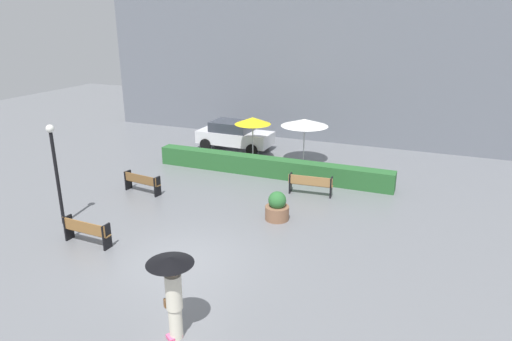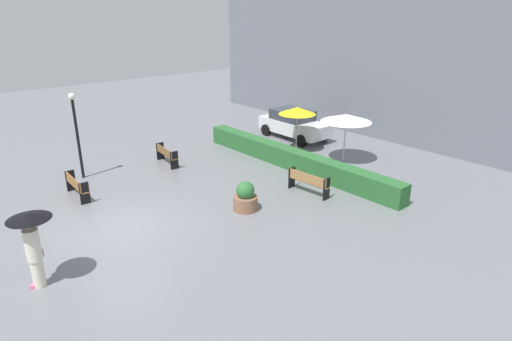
{
  "view_description": "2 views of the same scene",
  "coord_description": "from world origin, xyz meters",
  "px_view_note": "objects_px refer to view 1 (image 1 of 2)",
  "views": [
    {
      "loc": [
        6.77,
        -10.61,
        7.15
      ],
      "look_at": [
        0.35,
        5.07,
        1.4
      ],
      "focal_mm": 31.93,
      "sensor_mm": 36.0,
      "label": 1
    },
    {
      "loc": [
        12.8,
        -5.18,
        6.9
      ],
      "look_at": [
        0.71,
        5.28,
        0.94
      ],
      "focal_mm": 30.65,
      "sensor_mm": 36.0,
      "label": 2
    }
  ],
  "objects_px": {
    "bench_far_left": "(142,182)",
    "patio_umbrella_white": "(305,123)",
    "parked_car": "(234,135)",
    "patio_umbrella_yellow": "(253,121)",
    "bench_back_row": "(310,183)",
    "pedestrian_with_umbrella": "(172,284)",
    "lamp_post": "(55,164)",
    "bench_near_left": "(86,230)",
    "planter_pot": "(277,208)"
  },
  "relations": [
    {
      "from": "planter_pot",
      "to": "patio_umbrella_yellow",
      "type": "distance_m",
      "value": 7.5
    },
    {
      "from": "bench_far_left",
      "to": "patio_umbrella_white",
      "type": "relative_size",
      "value": 0.76
    },
    {
      "from": "bench_back_row",
      "to": "planter_pot",
      "type": "height_order",
      "value": "planter_pot"
    },
    {
      "from": "bench_back_row",
      "to": "bench_far_left",
      "type": "bearing_deg",
      "value": -159.88
    },
    {
      "from": "bench_back_row",
      "to": "parked_car",
      "type": "relative_size",
      "value": 0.44
    },
    {
      "from": "bench_near_left",
      "to": "pedestrian_with_umbrella",
      "type": "bearing_deg",
      "value": -28.86
    },
    {
      "from": "pedestrian_with_umbrella",
      "to": "parked_car",
      "type": "bearing_deg",
      "value": 109.9
    },
    {
      "from": "bench_near_left",
      "to": "parked_car",
      "type": "relative_size",
      "value": 0.42
    },
    {
      "from": "bench_far_left",
      "to": "planter_pot",
      "type": "bearing_deg",
      "value": -3.18
    },
    {
      "from": "patio_umbrella_yellow",
      "to": "patio_umbrella_white",
      "type": "distance_m",
      "value": 2.63
    },
    {
      "from": "pedestrian_with_umbrella",
      "to": "parked_car",
      "type": "distance_m",
      "value": 16.07
    },
    {
      "from": "bench_near_left",
      "to": "bench_back_row",
      "type": "xyz_separation_m",
      "value": [
        5.6,
        7.02,
        0.01
      ]
    },
    {
      "from": "patio_umbrella_white",
      "to": "parked_car",
      "type": "relative_size",
      "value": 0.56
    },
    {
      "from": "pedestrian_with_umbrella",
      "to": "parked_car",
      "type": "xyz_separation_m",
      "value": [
        -5.47,
        15.1,
        -0.59
      ]
    },
    {
      "from": "bench_near_left",
      "to": "planter_pot",
      "type": "xyz_separation_m",
      "value": [
        5.13,
        4.22,
        -0.04
      ]
    },
    {
      "from": "bench_far_left",
      "to": "patio_umbrella_white",
      "type": "height_order",
      "value": "patio_umbrella_white"
    },
    {
      "from": "planter_pot",
      "to": "patio_umbrella_white",
      "type": "distance_m",
      "value": 7.23
    },
    {
      "from": "patio_umbrella_white",
      "to": "pedestrian_with_umbrella",
      "type": "bearing_deg",
      "value": -85.67
    },
    {
      "from": "bench_back_row",
      "to": "pedestrian_with_umbrella",
      "type": "xyz_separation_m",
      "value": [
        -0.48,
        -9.84,
        0.89
      ]
    },
    {
      "from": "bench_near_left",
      "to": "lamp_post",
      "type": "distance_m",
      "value": 2.79
    },
    {
      "from": "pedestrian_with_umbrella",
      "to": "parked_car",
      "type": "relative_size",
      "value": 0.49
    },
    {
      "from": "planter_pot",
      "to": "patio_umbrella_yellow",
      "type": "bearing_deg",
      "value": 119.71
    },
    {
      "from": "bench_back_row",
      "to": "planter_pot",
      "type": "xyz_separation_m",
      "value": [
        -0.47,
        -2.8,
        -0.05
      ]
    },
    {
      "from": "bench_far_left",
      "to": "lamp_post",
      "type": "distance_m",
      "value": 4.11
    },
    {
      "from": "bench_near_left",
      "to": "pedestrian_with_umbrella",
      "type": "xyz_separation_m",
      "value": [
        5.12,
        -2.82,
        0.9
      ]
    },
    {
      "from": "patio_umbrella_white",
      "to": "lamp_post",
      "type": "bearing_deg",
      "value": -120.43
    },
    {
      "from": "parked_car",
      "to": "patio_umbrella_yellow",
      "type": "bearing_deg",
      "value": -42.72
    },
    {
      "from": "patio_umbrella_white",
      "to": "parked_car",
      "type": "xyz_separation_m",
      "value": [
        -4.41,
        1.1,
        -1.3
      ]
    },
    {
      "from": "patio_umbrella_white",
      "to": "patio_umbrella_yellow",
      "type": "bearing_deg",
      "value": -166.66
    },
    {
      "from": "bench_near_left",
      "to": "planter_pot",
      "type": "height_order",
      "value": "planter_pot"
    },
    {
      "from": "patio_umbrella_white",
      "to": "parked_car",
      "type": "height_order",
      "value": "patio_umbrella_white"
    },
    {
      "from": "bench_near_left",
      "to": "planter_pot",
      "type": "bearing_deg",
      "value": 39.44
    },
    {
      "from": "planter_pot",
      "to": "patio_umbrella_yellow",
      "type": "height_order",
      "value": "patio_umbrella_yellow"
    },
    {
      "from": "lamp_post",
      "to": "parked_car",
      "type": "height_order",
      "value": "lamp_post"
    },
    {
      "from": "patio_umbrella_yellow",
      "to": "planter_pot",
      "type": "bearing_deg",
      "value": -60.29
    },
    {
      "from": "bench_near_left",
      "to": "patio_umbrella_white",
      "type": "height_order",
      "value": "patio_umbrella_white"
    },
    {
      "from": "pedestrian_with_umbrella",
      "to": "planter_pot",
      "type": "height_order",
      "value": "pedestrian_with_umbrella"
    },
    {
      "from": "bench_back_row",
      "to": "lamp_post",
      "type": "distance_m",
      "value": 9.84
    },
    {
      "from": "bench_back_row",
      "to": "patio_umbrella_white",
      "type": "xyz_separation_m",
      "value": [
        -1.54,
        4.16,
        1.6
      ]
    },
    {
      "from": "patio_umbrella_yellow",
      "to": "parked_car",
      "type": "bearing_deg",
      "value": 137.28
    },
    {
      "from": "pedestrian_with_umbrella",
      "to": "patio_umbrella_white",
      "type": "distance_m",
      "value": 14.06
    },
    {
      "from": "bench_far_left",
      "to": "pedestrian_with_umbrella",
      "type": "distance_m",
      "value": 9.7
    },
    {
      "from": "bench_far_left",
      "to": "bench_back_row",
      "type": "bearing_deg",
      "value": 20.12
    },
    {
      "from": "lamp_post",
      "to": "bench_near_left",
      "type": "bearing_deg",
      "value": -26.02
    },
    {
      "from": "bench_near_left",
      "to": "patio_umbrella_white",
      "type": "xyz_separation_m",
      "value": [
        4.06,
        11.18,
        1.61
      ]
    },
    {
      "from": "bench_back_row",
      "to": "lamp_post",
      "type": "relative_size",
      "value": 0.51
    },
    {
      "from": "planter_pot",
      "to": "lamp_post",
      "type": "bearing_deg",
      "value": -155.21
    },
    {
      "from": "bench_back_row",
      "to": "lamp_post",
      "type": "bearing_deg",
      "value": -141.21
    },
    {
      "from": "bench_near_left",
      "to": "lamp_post",
      "type": "bearing_deg",
      "value": 153.98
    },
    {
      "from": "bench_back_row",
      "to": "planter_pot",
      "type": "relative_size",
      "value": 1.71
    }
  ]
}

